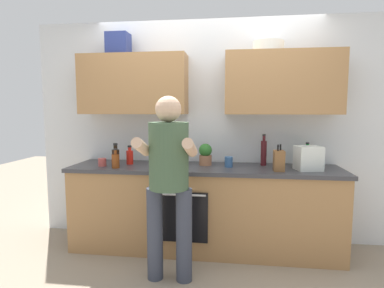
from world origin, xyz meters
The scene contains 16 objects.
ground_plane centered at (0.00, 0.00, 0.00)m, with size 12.00×12.00×0.00m, color gray.
back_wall_unit centered at (0.00, 0.27, 1.50)m, with size 4.00×0.38×2.50m.
counter centered at (0.00, 0.00, 0.45)m, with size 2.84×0.67×0.90m.
person_standing centered at (-0.24, -0.66, 0.95)m, with size 0.49×0.45×1.61m.
bottle_soda centered at (1.08, 0.19, 1.00)m, with size 0.07×0.07×0.25m.
bottle_syrup centered at (-0.57, 0.11, 1.03)m, with size 0.06×0.06×0.30m.
bottle_vinegar centered at (-0.89, -0.19, 0.98)m, with size 0.08×0.08×0.20m.
bottle_hotsauce centered at (-0.83, 0.05, 0.98)m, with size 0.07×0.07×0.21m.
bottle_wine centered at (0.63, 0.16, 1.04)m, with size 0.06×0.06×0.34m.
bottle_soy centered at (-0.94, -0.08, 1.00)m, with size 0.08×0.08×0.24m.
cup_tea centered at (0.26, 0.02, 0.95)m, with size 0.08×0.08×0.11m, color #33598C.
cup_ceramic centered at (-1.08, -0.11, 0.94)m, with size 0.09×0.09×0.08m, color #BF4C47.
mixing_bowl centered at (-0.28, 0.02, 0.95)m, with size 0.20×0.20×0.10m, color silver.
knife_block centered at (0.75, -0.13, 1.00)m, with size 0.10×0.14×0.26m.
potted_herb centered at (0.01, 0.10, 1.02)m, with size 0.14×0.14×0.23m.
grocery_bag_produce centered at (1.05, -0.05, 1.02)m, with size 0.24×0.20×0.24m, color silver.
Camera 1 is at (0.30, -3.26, 1.50)m, focal length 29.44 mm.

